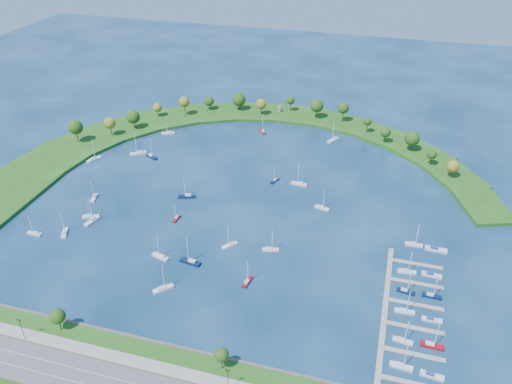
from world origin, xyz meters
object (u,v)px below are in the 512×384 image
(moored_boat_5, at_px, (65,232))
(moored_boat_12, at_px, (34,233))
(docked_boat_10, at_px, (414,244))
(docked_boat_7, at_px, (432,295))
(moored_boat_14, at_px, (275,180))
(moored_boat_15, at_px, (230,245))
(harbor_tower, at_px, (280,109))
(moored_boat_18, at_px, (333,139))
(moored_boat_13, at_px, (187,196))
(docked_boat_8, at_px, (407,271))
(docked_boat_11, at_px, (436,249))
(moored_boat_20, at_px, (152,156))
(docked_boat_0, at_px, (401,366))
(docked_boat_9, at_px, (432,275))
(moored_boat_8, at_px, (322,207))
(moored_boat_0, at_px, (91,216))
(moored_boat_2, at_px, (299,183))
(moored_boat_3, at_px, (138,153))
(moored_boat_6, at_px, (168,133))
(moored_boat_7, at_px, (94,197))
(moored_boat_1, at_px, (92,220))
(moored_boat_21, at_px, (190,261))
(docked_boat_6, at_px, (406,291))
(moored_boat_17, at_px, (247,281))
(docked_boat_5, at_px, (432,320))
(moored_boat_16, at_px, (263,131))
(moored_boat_10, at_px, (176,218))
(moored_boat_4, at_px, (271,249))
(moored_boat_9, at_px, (163,288))
(docked_boat_1, at_px, (432,375))
(docked_boat_4, at_px, (405,311))
(moored_boat_11, at_px, (160,256))
(moored_boat_19, at_px, (94,159))
(docked_boat_3, at_px, (432,345))
(docked_boat_2, at_px, (403,340))

(moored_boat_5, height_order, moored_boat_12, moored_boat_5)
(docked_boat_10, bearing_deg, docked_boat_7, -77.87)
(moored_boat_14, bearing_deg, moored_boat_15, 17.27)
(harbor_tower, distance_m, moored_boat_18, 54.77)
(moored_boat_13, height_order, docked_boat_8, moored_boat_13)
(moored_boat_5, distance_m, docked_boat_11, 177.24)
(moored_boat_20, bearing_deg, docked_boat_0, -12.26)
(moored_boat_12, distance_m, docked_boat_9, 186.71)
(moored_boat_14, relative_size, moored_boat_18, 0.72)
(moored_boat_8, xyz_separation_m, moored_boat_13, (-72.19, -9.22, 0.05))
(moored_boat_0, distance_m, docked_boat_9, 166.94)
(moored_boat_8, relative_size, moored_boat_15, 1.01)
(moored_boat_2, bearing_deg, moored_boat_3, -1.81)
(moored_boat_6, relative_size, docked_boat_11, 1.24)
(moored_boat_7, relative_size, docked_boat_8, 0.99)
(moored_boat_5, distance_m, docked_boat_8, 161.95)
(moored_boat_5, xyz_separation_m, moored_boat_8, (116.50, 56.57, -0.01))
(docked_boat_11, bearing_deg, moored_boat_1, -169.07)
(moored_boat_21, distance_m, docked_boat_6, 94.14)
(moored_boat_17, distance_m, docked_boat_7, 77.02)
(moored_boat_7, distance_m, docked_boat_5, 179.75)
(moored_boat_16, distance_m, moored_boat_17, 150.46)
(moored_boat_10, relative_size, moored_boat_15, 0.85)
(moored_boat_15, bearing_deg, moored_boat_13, -93.20)
(docked_boat_6, bearing_deg, docked_boat_10, 94.47)
(moored_boat_4, bearing_deg, moored_boat_9, -147.69)
(moored_boat_7, distance_m, docked_boat_0, 177.95)
(moored_boat_16, distance_m, docked_boat_5, 183.80)
(moored_boat_5, distance_m, docked_boat_10, 167.74)
(moored_boat_1, bearing_deg, moored_boat_2, 139.00)
(moored_boat_4, relative_size, docked_boat_8, 0.97)
(docked_boat_8, bearing_deg, docked_boat_1, -83.13)
(moored_boat_15, bearing_deg, moored_boat_0, -51.86)
(moored_boat_3, distance_m, docked_boat_4, 189.86)
(moored_boat_11, bearing_deg, moored_boat_19, -25.66)
(moored_boat_4, bearing_deg, moored_boat_19, 142.41)
(moored_boat_2, distance_m, docked_boat_3, 123.16)
(moored_boat_0, xyz_separation_m, moored_boat_3, (-8.74, 69.44, 0.08))
(docked_boat_9, bearing_deg, docked_boat_2, -99.87)
(moored_boat_13, distance_m, moored_boat_18, 111.98)
(moored_boat_1, height_order, docked_boat_9, moored_boat_1)
(moored_boat_9, xyz_separation_m, docked_boat_2, (98.26, -0.86, -0.07))
(moored_boat_7, bearing_deg, moored_boat_21, 48.95)
(moored_boat_1, relative_size, docked_boat_4, 1.13)
(docked_boat_4, bearing_deg, moored_boat_4, 155.93)
(moored_boat_5, height_order, moored_boat_20, moored_boat_20)
(docked_boat_2, bearing_deg, docked_boat_11, 84.82)
(moored_boat_5, bearing_deg, moored_boat_2, -76.97)
(moored_boat_0, height_order, moored_boat_16, moored_boat_16)
(moored_boat_14, bearing_deg, moored_boat_19, -64.74)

